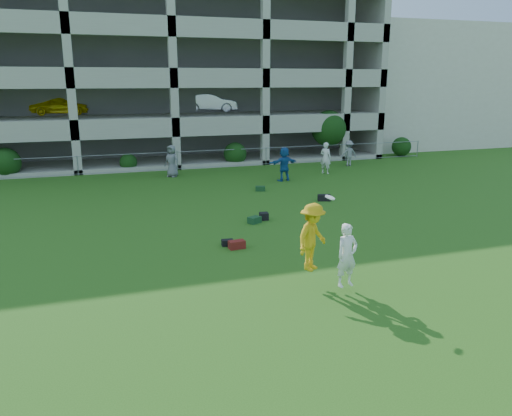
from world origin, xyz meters
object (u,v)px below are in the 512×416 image
object	(u,v)px
stucco_building	(408,86)
bystander_e	(326,158)
bystander_d	(284,164)
bystander_f	(349,153)
crate_d	(264,216)
bystander_c	(172,161)
frisbee_contest	(320,241)
parking_garage	(155,74)

from	to	relation	value
stucco_building	bystander_e	xyz separation A→B (m)	(-14.58, -13.09, -4.04)
bystander_d	bystander_f	xyz separation A→B (m)	(5.93, 3.35, -0.12)
bystander_f	crate_d	size ratio (longest dim) A/B	4.84
bystander_c	bystander_e	bearing A→B (deg)	34.43
bystander_e	bystander_f	distance (m)	3.37
bystander_c	bystander_d	distance (m)	6.69
bystander_c	frisbee_contest	bearing A→B (deg)	-39.60
stucco_building	crate_d	bearing A→B (deg)	-134.73
stucco_building	bystander_f	world-z (taller)	stucco_building
crate_d	bystander_f	bearing A→B (deg)	47.86
frisbee_contest	parking_garage	distance (m)	28.82
stucco_building	bystander_d	size ratio (longest dim) A/B	8.28
bystander_f	bystander_e	bearing A→B (deg)	39.45
bystander_e	crate_d	size ratio (longest dim) A/B	5.48
crate_d	parking_garage	bearing A→B (deg)	93.77
stucco_building	parking_garage	xyz separation A→B (m)	(-23.01, -0.30, 1.01)
bystander_d	crate_d	size ratio (longest dim) A/B	5.52
crate_d	bystander_e	bearing A→B (deg)	51.13
bystander_c	crate_d	xyz separation A→B (m)	(2.10, -10.59, -0.79)
stucco_building	crate_d	xyz separation A→B (m)	(-21.59, -21.79, -4.85)
parking_garage	bystander_e	bearing A→B (deg)	-56.60
bystander_c	bystander_e	distance (m)	9.31
bystander_e	bystander_f	world-z (taller)	bystander_e
bystander_d	bystander_e	distance (m)	3.51
stucco_building	bystander_d	distance (m)	23.27
bystander_f	bystander_c	bearing A→B (deg)	3.15
bystander_d	parking_garage	size ratio (longest dim) A/B	0.06
bystander_d	bystander_e	size ratio (longest dim) A/B	1.01
frisbee_contest	bystander_d	bearing A→B (deg)	72.32
bystander_d	parking_garage	xyz separation A→B (m)	(-5.19, 14.12, 5.05)
bystander_e	stucco_building	bearing A→B (deg)	-87.57
stucco_building	bystander_c	size ratio (longest dim) A/B	8.49
bystander_f	frisbee_contest	bearing A→B (deg)	61.78
stucco_building	parking_garage	bearing A→B (deg)	-179.25
bystander_c	parking_garage	bearing A→B (deg)	132.56
bystander_c	bystander_d	bearing A→B (deg)	17.39
bystander_f	parking_garage	size ratio (longest dim) A/B	0.06
bystander_d	bystander_f	bearing A→B (deg)	-161.73
stucco_building	bystander_c	distance (m)	26.52
bystander_c	frisbee_contest	world-z (taller)	frisbee_contest
bystander_c	bystander_e	xyz separation A→B (m)	(9.11, -1.89, 0.02)
stucco_building	bystander_e	bearing A→B (deg)	-138.07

